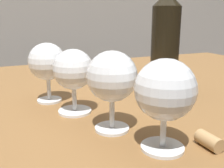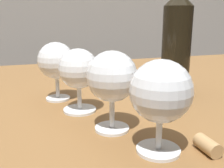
# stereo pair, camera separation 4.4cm
# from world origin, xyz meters

# --- Properties ---
(dining_table) EXTENTS (1.45, 0.91, 0.72)m
(dining_table) POSITION_xyz_m (0.00, 0.00, 0.64)
(dining_table) COLOR brown
(dining_table) RESTS_ON ground_plane
(wine_glass_cabernet) EXTENTS (0.09, 0.09, 0.14)m
(wine_glass_cabernet) POSITION_xyz_m (-0.09, -0.34, 0.81)
(wine_glass_cabernet) COLOR white
(wine_glass_cabernet) RESTS_ON dining_table
(wine_glass_chardonnay) EXTENTS (0.09, 0.09, 0.14)m
(wine_glass_chardonnay) POSITION_xyz_m (-0.13, -0.24, 0.81)
(wine_glass_chardonnay) COLOR white
(wine_glass_chardonnay) RESTS_ON dining_table
(wine_glass_amber) EXTENTS (0.08, 0.08, 0.13)m
(wine_glass_amber) POSITION_xyz_m (-0.17, -0.14, 0.80)
(wine_glass_amber) COLOR white
(wine_glass_amber) RESTS_ON dining_table
(wine_glass_rose) EXTENTS (0.08, 0.08, 0.14)m
(wine_glass_rose) POSITION_xyz_m (-0.21, -0.04, 0.81)
(wine_glass_rose) COLOR white
(wine_glass_rose) RESTS_ON dining_table
(wine_bottle) EXTENTS (0.07, 0.07, 0.33)m
(wine_bottle) POSITION_xyz_m (0.09, -0.07, 0.85)
(wine_bottle) COLOR black
(wine_bottle) RESTS_ON dining_table
(cork) EXTENTS (0.02, 0.04, 0.02)m
(cork) POSITION_xyz_m (-0.03, -0.36, 0.73)
(cork) COLOR tan
(cork) RESTS_ON dining_table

